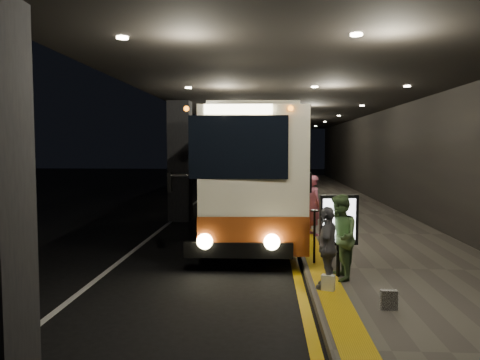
{
  "coord_description": "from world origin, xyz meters",
  "views": [
    {
      "loc": [
        1.69,
        -13.09,
        2.73
      ],
      "look_at": [
        0.86,
        1.43,
        1.7
      ],
      "focal_mm": 35.0,
      "sensor_mm": 36.0,
      "label": 1
    }
  ],
  "objects": [
    {
      "name": "tactile_strip",
      "position": [
        2.85,
        5.0,
        0.16
      ],
      "size": [
        0.5,
        50.0,
        0.01
      ],
      "primitive_type": "cube",
      "color": "gold",
      "rests_on": "sidewalk"
    },
    {
      "name": "ground",
      "position": [
        0.0,
        0.0,
        0.0
      ],
      "size": [
        90.0,
        90.0,
        0.0
      ],
      "primitive_type": "plane",
      "color": "black"
    },
    {
      "name": "coach_third",
      "position": [
        1.0,
        29.24,
        1.78
      ],
      "size": [
        3.27,
        11.95,
        3.71
      ],
      "rotation": [
        0.0,
        0.0,
        0.07
      ],
      "color": "beige",
      "rests_on": "ground"
    },
    {
      "name": "kerb_stripe_yellow",
      "position": [
        2.35,
        5.0,
        0.01
      ],
      "size": [
        0.18,
        50.0,
        0.01
      ],
      "primitive_type": "cube",
      "color": "gold",
      "rests_on": "ground"
    },
    {
      "name": "passenger_waiting_grey",
      "position": [
        2.8,
        -4.64,
        0.9
      ],
      "size": [
        0.69,
        0.98,
        1.51
      ],
      "primitive_type": "imported",
      "rotation": [
        0.0,
        0.0,
        -1.87
      ],
      "color": "#56555B",
      "rests_on": "sidewalk"
    },
    {
      "name": "info_sign",
      "position": [
        3.12,
        -3.83,
        1.25
      ],
      "size": [
        0.78,
        0.23,
        1.63
      ],
      "rotation": [
        0.0,
        0.0,
        0.15
      ],
      "color": "black",
      "rests_on": "sidewalk"
    },
    {
      "name": "coach_main",
      "position": [
        1.09,
        2.48,
        1.74
      ],
      "size": [
        3.05,
        11.75,
        3.63
      ],
      "rotation": [
        0.0,
        0.0,
        0.06
      ],
      "color": "beige",
      "rests_on": "ground"
    },
    {
      "name": "stanchion_post",
      "position": [
        2.75,
        -2.81,
        0.74
      ],
      "size": [
        0.05,
        0.05,
        1.18
      ],
      "primitive_type": "cylinder",
      "color": "black",
      "rests_on": "sidewalk"
    },
    {
      "name": "lane_line_white",
      "position": [
        -1.8,
        5.0,
        0.01
      ],
      "size": [
        0.12,
        50.0,
        0.01
      ],
      "primitive_type": "cube",
      "color": "silver",
      "rests_on": "ground"
    },
    {
      "name": "bag_plain",
      "position": [
        2.8,
        -4.78,
        0.29
      ],
      "size": [
        0.26,
        0.2,
        0.29
      ],
      "primitive_type": "cube",
      "rotation": [
        0.0,
        0.0,
        -0.34
      ],
      "color": "silver",
      "rests_on": "sidewalk"
    },
    {
      "name": "passenger_waiting_green",
      "position": [
        3.11,
        -4.05,
        0.98
      ],
      "size": [
        0.53,
        0.83,
        1.67
      ],
      "primitive_type": "imported",
      "rotation": [
        0.0,
        0.0,
        -1.53
      ],
      "color": "#476437",
      "rests_on": "sidewalk"
    },
    {
      "name": "bag_polka",
      "position": [
        3.64,
        -5.71,
        0.31
      ],
      "size": [
        0.26,
        0.11,
        0.31
      ],
      "primitive_type": "cube",
      "rotation": [
        0.0,
        0.0,
        -0.0
      ],
      "color": "black",
      "rests_on": "sidewalk"
    },
    {
      "name": "coach_second",
      "position": [
        1.1,
        18.79,
        1.86
      ],
      "size": [
        2.9,
        12.39,
        3.88
      ],
      "rotation": [
        0.0,
        0.0,
        0.03
      ],
      "color": "beige",
      "rests_on": "ground"
    },
    {
      "name": "terminal_wall",
      "position": [
        7.0,
        5.0,
        3.0
      ],
      "size": [
        0.1,
        50.0,
        6.0
      ],
      "primitive_type": "cube",
      "color": "black",
      "rests_on": "ground"
    },
    {
      "name": "passenger_boarding",
      "position": [
        3.06,
        0.6,
        1.03
      ],
      "size": [
        0.64,
        0.76,
        1.76
      ],
      "primitive_type": "imported",
      "rotation": [
        0.0,
        0.0,
        1.98
      ],
      "color": "#AD506D",
      "rests_on": "sidewalk"
    },
    {
      "name": "sidewalk",
      "position": [
        4.75,
        5.0,
        0.07
      ],
      "size": [
        4.5,
        50.0,
        0.15
      ],
      "primitive_type": "cube",
      "color": "#514C44",
      "rests_on": "ground"
    },
    {
      "name": "canopy",
      "position": [
        2.5,
        5.0,
        4.6
      ],
      "size": [
        9.0,
        50.0,
        0.4
      ],
      "primitive_type": "cube",
      "color": "black",
      "rests_on": "support_columns"
    },
    {
      "name": "support_columns",
      "position": [
        -1.5,
        4.0,
        2.2
      ],
      "size": [
        0.8,
        24.8,
        4.4
      ],
      "color": "black",
      "rests_on": "ground"
    }
  ]
}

